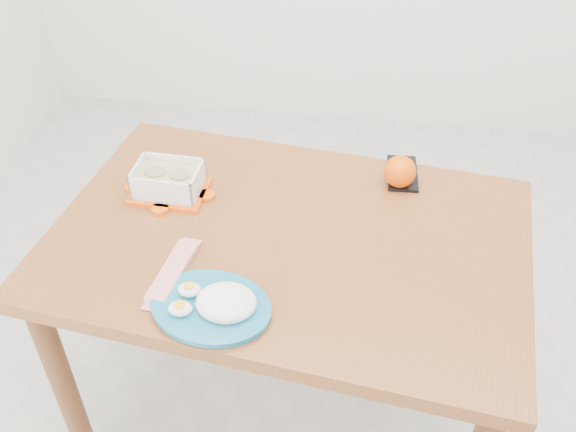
# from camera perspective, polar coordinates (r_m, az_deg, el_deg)

# --- Properties ---
(ground) EXTENTS (3.50, 3.50, 0.00)m
(ground) POSITION_cam_1_polar(r_m,az_deg,el_deg) (2.17, 5.98, -15.83)
(ground) COLOR #B7B7B2
(ground) RESTS_ON ground
(dining_table) EXTENTS (1.24, 0.90, 0.75)m
(dining_table) POSITION_cam_1_polar(r_m,az_deg,el_deg) (1.64, 0.00, -4.42)
(dining_table) COLOR brown
(dining_table) RESTS_ON ground
(food_container) EXTENTS (0.20, 0.15, 0.08)m
(food_container) POSITION_cam_1_polar(r_m,az_deg,el_deg) (1.70, -10.60, 3.10)
(food_container) COLOR #F55307
(food_container) RESTS_ON dining_table
(orange_fruit) EXTENTS (0.09, 0.09, 0.09)m
(orange_fruit) POSITION_cam_1_polar(r_m,az_deg,el_deg) (1.72, 9.91, 3.91)
(orange_fruit) COLOR #FF5A05
(orange_fruit) RESTS_ON dining_table
(rice_plate) EXTENTS (0.31, 0.31, 0.07)m
(rice_plate) POSITION_cam_1_polar(r_m,az_deg,el_deg) (1.38, -6.48, -7.74)
(rice_plate) COLOR #1A7091
(rice_plate) RESTS_ON dining_table
(candy_bar) EXTENTS (0.07, 0.20, 0.02)m
(candy_bar) POSITION_cam_1_polar(r_m,az_deg,el_deg) (1.48, -10.20, -4.88)
(candy_bar) COLOR red
(candy_bar) RESTS_ON dining_table
(smartphone) EXTENTS (0.09, 0.16, 0.01)m
(smartphone) POSITION_cam_1_polar(r_m,az_deg,el_deg) (1.79, 10.13, 3.76)
(smartphone) COLOR black
(smartphone) RESTS_ON dining_table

